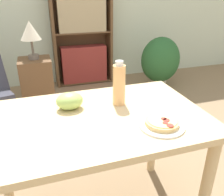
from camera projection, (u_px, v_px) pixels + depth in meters
dining_table at (93, 135)px, 1.24m from camera, size 1.17×0.71×0.73m
pizza_on_plate at (162, 124)px, 1.11m from camera, size 0.22×0.22×0.04m
grape_bunch at (69, 101)px, 1.26m from camera, size 0.14×0.11×0.09m
drink_bottle at (119, 84)px, 1.29m from camera, size 0.07×0.07×0.25m
bookshelf at (82, 37)px, 3.40m from camera, size 0.84×0.26×1.51m
side_table at (38, 87)px, 2.67m from camera, size 0.34×0.34×0.63m
table_lamp at (30, 32)px, 2.42m from camera, size 0.21×0.21×0.39m
potted_plant_floor at (160, 61)px, 3.35m from camera, size 0.56×0.47×0.73m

